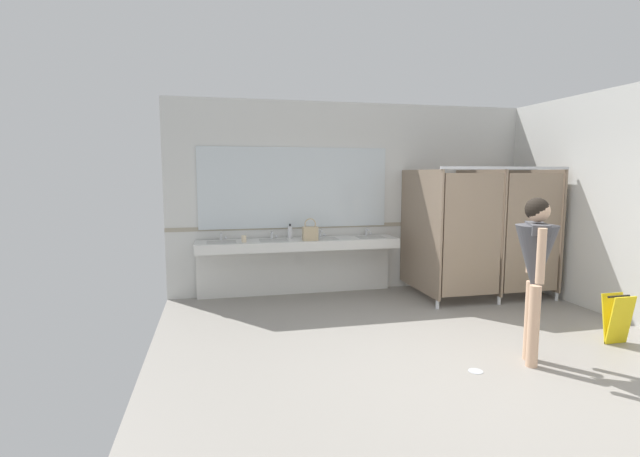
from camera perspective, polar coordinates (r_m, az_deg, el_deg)
The scene contains 12 objects.
ground_plane at distance 4.92m, azimuth 16.89°, elevation -16.54°, with size 6.08×6.86×0.10m, color gray.
wall_back at distance 7.46m, azimuth 5.08°, elevation 3.85°, with size 6.08×0.12×2.98m, color silver.
wall_back_tile_band at distance 7.43m, azimuth 5.20°, elevation 0.43°, with size 6.08×0.01×0.06m, color #9E937F.
vanity_counter at distance 7.03m, azimuth -2.79°, elevation -3.19°, with size 3.03×0.56×1.01m.
mirror_panel at distance 7.12m, azimuth -3.12°, elevation 5.08°, with size 2.93×0.02×1.23m, color silver.
bathroom_stalls at distance 7.34m, azimuth 19.81°, elevation -0.16°, with size 1.99×1.37×1.98m.
person_standing at distance 4.93m, azimuth 25.20°, elevation -3.56°, with size 0.54×0.54×1.65m.
handbag at distance 6.78m, azimuth -1.23°, elevation -0.54°, with size 0.22×0.12×0.33m.
soap_dispenser at distance 7.04m, azimuth -3.75°, elevation -0.42°, with size 0.07×0.07×0.22m.
paper_cup at distance 6.70m, azimuth -9.43°, elevation -1.28°, with size 0.07×0.07×0.10m, color beige.
wet_floor_sign at distance 6.12m, azimuth 33.00°, elevation -9.36°, with size 0.28×0.19×0.55m.
floor_drain_cover at distance 4.82m, azimuth 18.78°, elevation -16.42°, with size 0.14×0.14×0.01m, color #B7BABF.
Camera 1 is at (-2.30, -3.90, 1.88)m, focal length 25.74 mm.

